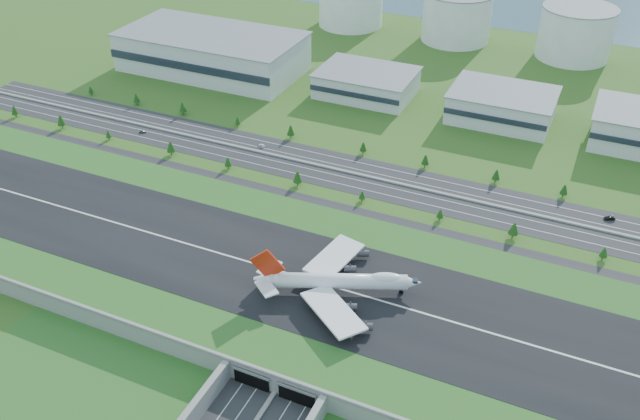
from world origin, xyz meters
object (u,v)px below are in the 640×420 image
at_px(fuel_tank_a, 351,3).
at_px(car_4, 143,132).
at_px(car_5, 610,218).
at_px(car_7, 261,145).
at_px(boeing_747, 337,281).

relative_size(fuel_tank_a, car_4, 12.99).
xyz_separation_m(fuel_tank_a, car_5, (213.66, -204.44, -16.55)).
distance_m(car_5, car_7, 181.04).
bearing_deg(car_5, fuel_tank_a, -157.86).
height_order(boeing_747, car_5, boeing_747).
xyz_separation_m(boeing_747, car_5, (91.29, 107.72, -12.76)).
xyz_separation_m(fuel_tank_a, boeing_747, (122.37, -312.16, -3.79)).
distance_m(fuel_tank_a, car_7, 211.91).
distance_m(car_4, car_5, 251.14).
bearing_deg(fuel_tank_a, car_7, -81.10).
xyz_separation_m(fuel_tank_a, car_7, (32.67, -208.71, -16.71)).
bearing_deg(car_5, car_7, -112.77).
relative_size(fuel_tank_a, car_5, 9.93).
distance_m(car_4, car_7, 70.85).
bearing_deg(fuel_tank_a, car_4, -99.40).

